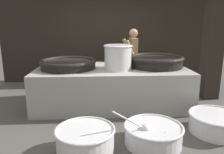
{
  "coord_description": "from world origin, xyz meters",
  "views": [
    {
      "loc": [
        -0.25,
        -4.63,
        1.76
      ],
      "look_at": [
        0.0,
        0.0,
        0.62
      ],
      "focal_mm": 35.0,
      "sensor_mm": 36.0,
      "label": 1
    }
  ],
  "objects_px": {
    "giant_wok_near": "(68,64)",
    "cook": "(133,58)",
    "stock_pot": "(118,57)",
    "prep_bowl_extra": "(85,140)",
    "prep_bowl_vegetables": "(153,133)",
    "prep_bowl_meat": "(216,122)",
    "giant_wok_far": "(156,61)"
  },
  "relations": [
    {
      "from": "stock_pot",
      "to": "prep_bowl_vegetables",
      "type": "height_order",
      "value": "stock_pot"
    },
    {
      "from": "prep_bowl_vegetables",
      "to": "stock_pot",
      "type": "bearing_deg",
      "value": 105.05
    },
    {
      "from": "stock_pot",
      "to": "prep_bowl_extra",
      "type": "relative_size",
      "value": 0.71
    },
    {
      "from": "giant_wok_near",
      "to": "prep_bowl_meat",
      "type": "relative_size",
      "value": 1.31
    },
    {
      "from": "stock_pot",
      "to": "cook",
      "type": "height_order",
      "value": "cook"
    },
    {
      "from": "prep_bowl_meat",
      "to": "prep_bowl_extra",
      "type": "relative_size",
      "value": 1.09
    },
    {
      "from": "giant_wok_near",
      "to": "cook",
      "type": "distance_m",
      "value": 1.87
    },
    {
      "from": "prep_bowl_vegetables",
      "to": "prep_bowl_extra",
      "type": "distance_m",
      "value": 1.01
    },
    {
      "from": "giant_wok_far",
      "to": "cook",
      "type": "bearing_deg",
      "value": 110.62
    },
    {
      "from": "stock_pot",
      "to": "cook",
      "type": "relative_size",
      "value": 0.36
    },
    {
      "from": "cook",
      "to": "prep_bowl_extra",
      "type": "xyz_separation_m",
      "value": [
        -1.07,
        -2.98,
        -0.67
      ]
    },
    {
      "from": "prep_bowl_vegetables",
      "to": "prep_bowl_extra",
      "type": "xyz_separation_m",
      "value": [
        -0.99,
        -0.2,
        0.04
      ]
    },
    {
      "from": "giant_wok_near",
      "to": "stock_pot",
      "type": "height_order",
      "value": "stock_pot"
    },
    {
      "from": "stock_pot",
      "to": "prep_bowl_meat",
      "type": "xyz_separation_m",
      "value": [
        1.54,
        -1.21,
        -0.92
      ]
    },
    {
      "from": "giant_wok_far",
      "to": "prep_bowl_meat",
      "type": "height_order",
      "value": "giant_wok_far"
    },
    {
      "from": "cook",
      "to": "prep_bowl_vegetables",
      "type": "distance_m",
      "value": 2.87
    },
    {
      "from": "giant_wok_far",
      "to": "prep_bowl_vegetables",
      "type": "xyz_separation_m",
      "value": [
        -0.45,
        -1.8,
        -0.79
      ]
    },
    {
      "from": "stock_pot",
      "to": "prep_bowl_meat",
      "type": "height_order",
      "value": "stock_pot"
    },
    {
      "from": "giant_wok_near",
      "to": "giant_wok_far",
      "type": "distance_m",
      "value": 1.91
    },
    {
      "from": "prep_bowl_vegetables",
      "to": "giant_wok_near",
      "type": "bearing_deg",
      "value": 130.45
    },
    {
      "from": "stock_pot",
      "to": "prep_bowl_extra",
      "type": "height_order",
      "value": "stock_pot"
    },
    {
      "from": "giant_wok_far",
      "to": "prep_bowl_meat",
      "type": "xyz_separation_m",
      "value": [
        0.68,
        -1.49,
        -0.78
      ]
    },
    {
      "from": "cook",
      "to": "stock_pot",
      "type": "bearing_deg",
      "value": 66.57
    },
    {
      "from": "stock_pot",
      "to": "prep_bowl_vegetables",
      "type": "xyz_separation_m",
      "value": [
        0.41,
        -1.52,
        -0.93
      ]
    },
    {
      "from": "prep_bowl_extra",
      "to": "cook",
      "type": "bearing_deg",
      "value": 70.21
    },
    {
      "from": "stock_pot",
      "to": "giant_wok_near",
      "type": "bearing_deg",
      "value": 169.93
    },
    {
      "from": "cook",
      "to": "prep_bowl_vegetables",
      "type": "height_order",
      "value": "cook"
    },
    {
      "from": "giant_wok_far",
      "to": "giant_wok_near",
      "type": "bearing_deg",
      "value": -177.11
    },
    {
      "from": "prep_bowl_meat",
      "to": "prep_bowl_vegetables",
      "type": "bearing_deg",
      "value": -164.72
    },
    {
      "from": "stock_pot",
      "to": "prep_bowl_extra",
      "type": "distance_m",
      "value": 2.02
    },
    {
      "from": "giant_wok_near",
      "to": "cook",
      "type": "bearing_deg",
      "value": 34.98
    },
    {
      "from": "prep_bowl_extra",
      "to": "stock_pot",
      "type": "bearing_deg",
      "value": 71.35
    }
  ]
}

